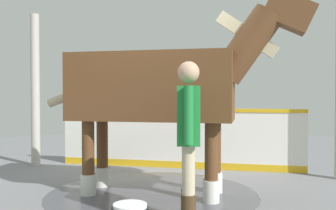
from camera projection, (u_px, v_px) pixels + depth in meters
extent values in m
cube|color=gray|center=(154.00, 190.00, 5.17)|extent=(16.00, 16.00, 0.02)
cylinder|color=#4C4C54|center=(152.00, 194.00, 4.95)|extent=(2.77, 2.77, 0.00)
cube|color=white|center=(178.00, 140.00, 6.71)|extent=(3.07, 3.18, 1.00)
cube|color=gold|center=(178.00, 110.00, 6.70)|extent=(3.09, 3.20, 0.06)
cube|color=gold|center=(178.00, 164.00, 6.72)|extent=(3.08, 3.19, 0.12)
cylinder|color=#B7B2A8|center=(35.00, 90.00, 6.91)|extent=(0.16, 0.16, 2.77)
cube|color=brown|center=(152.00, 87.00, 4.91)|extent=(2.07, 2.10, 0.86)
cylinder|color=brown|center=(215.00, 156.00, 5.00)|extent=(0.16, 0.16, 0.97)
cylinder|color=silver|center=(215.00, 182.00, 5.01)|extent=(0.20, 0.20, 0.27)
cylinder|color=brown|center=(211.00, 162.00, 4.53)|extent=(0.16, 0.16, 0.97)
cylinder|color=silver|center=(211.00, 191.00, 4.54)|extent=(0.20, 0.20, 0.27)
cylinder|color=brown|center=(102.00, 152.00, 5.34)|extent=(0.16, 0.16, 0.97)
cylinder|color=silver|center=(102.00, 177.00, 5.35)|extent=(0.20, 0.20, 0.27)
cylinder|color=brown|center=(88.00, 158.00, 4.87)|extent=(0.16, 0.16, 0.97)
cylinder|color=silver|center=(88.00, 185.00, 4.88)|extent=(0.20, 0.20, 0.27)
cylinder|color=brown|center=(247.00, 45.00, 4.64)|extent=(0.87, 0.88, 0.99)
cube|color=#C6B793|center=(247.00, 35.00, 4.64)|extent=(0.58, 0.60, 0.61)
cube|color=brown|center=(289.00, 12.00, 4.53)|extent=(0.65, 0.66, 0.56)
cylinder|color=#C6B793|center=(71.00, 95.00, 5.16)|extent=(0.57, 0.59, 0.35)
cylinder|color=#C6B793|center=(188.00, 170.00, 3.68)|extent=(0.13, 0.13, 0.49)
cylinder|color=#47331E|center=(188.00, 205.00, 3.90)|extent=(0.15, 0.15, 0.32)
cylinder|color=#C6B793|center=(188.00, 166.00, 3.89)|extent=(0.13, 0.13, 0.49)
cube|color=#1E7F38|center=(188.00, 115.00, 3.77)|extent=(0.46, 0.51, 0.57)
cylinder|color=#1E7F38|center=(189.00, 115.00, 3.48)|extent=(0.09, 0.09, 0.54)
cylinder|color=#1E7F38|center=(188.00, 112.00, 4.05)|extent=(0.09, 0.09, 0.54)
sphere|color=tan|center=(189.00, 72.00, 3.76)|extent=(0.22, 0.22, 0.22)
cylinder|color=white|center=(130.00, 206.00, 3.29)|extent=(0.30, 0.30, 0.03)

